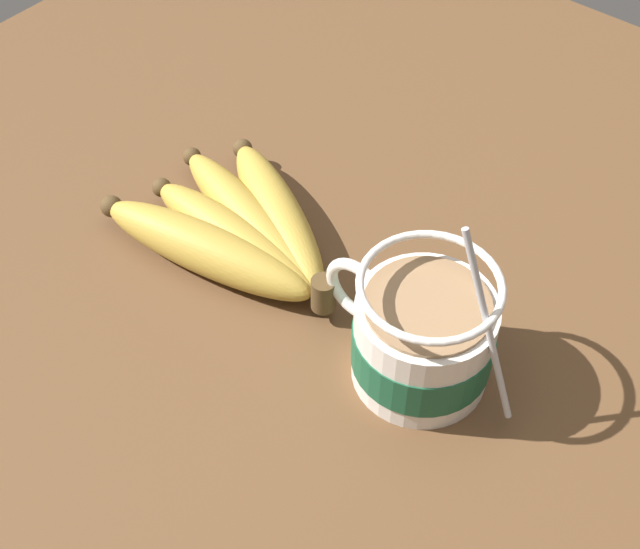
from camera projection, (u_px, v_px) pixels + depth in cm
name	position (u px, v px, depth cm)	size (l,w,h in cm)	color
table	(324.00, 352.00, 70.90)	(112.64, 112.64, 2.55)	brown
coffee_mug	(422.00, 337.00, 64.94)	(16.95, 10.50, 16.89)	white
banana_bunch	(240.00, 230.00, 75.27)	(22.81, 16.82, 4.35)	#4C381E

